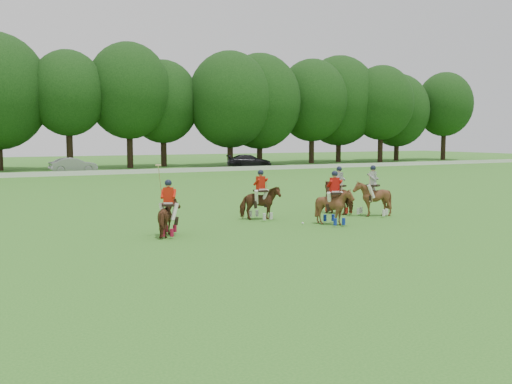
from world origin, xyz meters
name	(u,v)px	position (x,y,z in m)	size (l,w,h in m)	color
ground	(295,244)	(0.00, 0.00, 0.00)	(180.00, 180.00, 0.00)	#2F7220
tree_line	(71,93)	(0.26, 48.05, 8.23)	(117.98, 14.32, 14.75)	black
boundary_rail	(88,173)	(0.00, 38.00, 0.22)	(120.00, 0.10, 0.44)	white
car_mid	(73,165)	(-0.59, 42.50, 0.75)	(1.59, 4.56, 1.50)	gray
car_right	(249,161)	(19.01, 42.50, 0.75)	(2.11, 5.18, 1.50)	black
polo_red_a	(169,216)	(-3.35, 3.45, 0.74)	(1.34, 1.77, 2.64)	#4A2913
polo_red_b	(261,202)	(1.55, 5.59, 0.78)	(1.63, 1.44, 2.21)	#4A2913
polo_red_c	(334,206)	(3.63, 2.93, 0.80)	(1.51, 1.63, 2.25)	#4A2913
polo_stripe_a	(339,197)	(5.79, 5.71, 0.81)	(1.45, 1.99, 2.25)	#4A2913
polo_stripe_b	(372,198)	(6.66, 4.28, 0.85)	(1.93, 1.98, 2.35)	#4A2913
polo_ball	(303,223)	(2.55, 3.67, 0.04)	(0.09, 0.09, 0.09)	white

